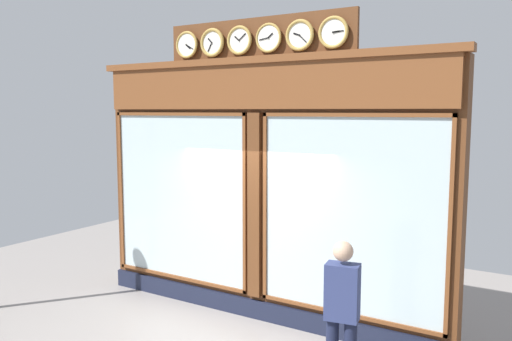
{
  "coord_description": "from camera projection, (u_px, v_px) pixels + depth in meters",
  "views": [
    {
      "loc": [
        -3.89,
        6.3,
        3.07
      ],
      "look_at": [
        0.0,
        0.0,
        2.21
      ],
      "focal_mm": 36.21,
      "sensor_mm": 36.0,
      "label": 1
    }
  ],
  "objects": [
    {
      "name": "pedestrian",
      "position": [
        342.0,
        310.0,
        5.59
      ],
      "size": [
        0.39,
        0.28,
        1.69
      ],
      "color": "#191E38",
      "rests_on": "ground_plane"
    },
    {
      "name": "shop_facade",
      "position": [
        260.0,
        186.0,
        7.58
      ],
      "size": [
        5.78,
        0.42,
        4.37
      ],
      "color": "#5B3319",
      "rests_on": "ground_plane"
    }
  ]
}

